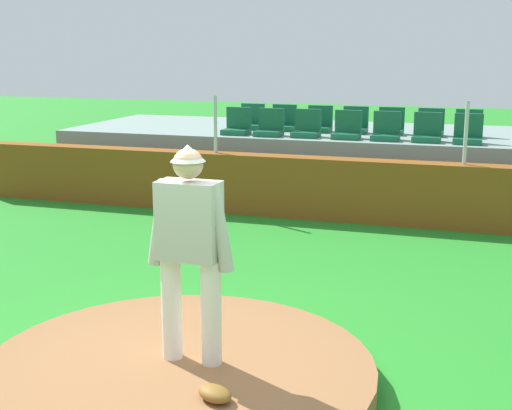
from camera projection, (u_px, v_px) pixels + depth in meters
ground_plane at (178, 386)px, 5.95m from camera, size 60.00×60.00×0.00m
pitchers_mound at (178, 375)px, 5.93m from camera, size 3.35×3.35×0.21m
pitcher at (190, 239)px, 5.73m from camera, size 0.77×0.29×1.85m
baseball at (172, 316)px, 6.85m from camera, size 0.07×0.07×0.07m
fielding_glove at (215, 394)px, 5.27m from camera, size 0.36×0.32×0.11m
brick_barrier at (330, 189)px, 11.62m from camera, size 13.39×0.40×1.03m
fence_post_left at (215, 124)px, 12.00m from camera, size 0.06×0.06×0.98m
fence_post_right at (466, 133)px, 10.78m from camera, size 0.06×0.06×0.98m
bleacher_platform at (356, 161)px, 13.95m from camera, size 11.40×3.55×1.20m
stadium_chair_0 at (237, 126)px, 13.26m from camera, size 0.48×0.44×0.50m
stadium_chair_1 at (270, 127)px, 13.02m from camera, size 0.48×0.44×0.50m
stadium_chair_2 at (307, 128)px, 12.86m from camera, size 0.48×0.44×0.50m
stadium_chair_3 at (347, 130)px, 12.63m from camera, size 0.48×0.44×0.50m
stadium_chair_4 at (386, 131)px, 12.42m from camera, size 0.48×0.44×0.50m
stadium_chair_5 at (427, 132)px, 12.22m from camera, size 0.48×0.44×0.50m
stadium_chair_6 at (468, 134)px, 11.98m from camera, size 0.48×0.44×0.50m
stadium_chair_7 at (251, 121)px, 14.10m from camera, size 0.48×0.44×0.50m
stadium_chair_8 at (283, 122)px, 13.89m from camera, size 0.48×0.44×0.50m
stadium_chair_9 at (319, 124)px, 13.65m from camera, size 0.48×0.44×0.50m
stadium_chair_10 at (355, 125)px, 13.45m from camera, size 0.48×0.44×0.50m
stadium_chair_11 at (391, 126)px, 13.26m from camera, size 0.48×0.44×0.50m
stadium_chair_12 at (430, 127)px, 13.04m from camera, size 0.48×0.44×0.50m
stadium_chair_13 at (468, 129)px, 12.82m from camera, size 0.48×0.44×0.50m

